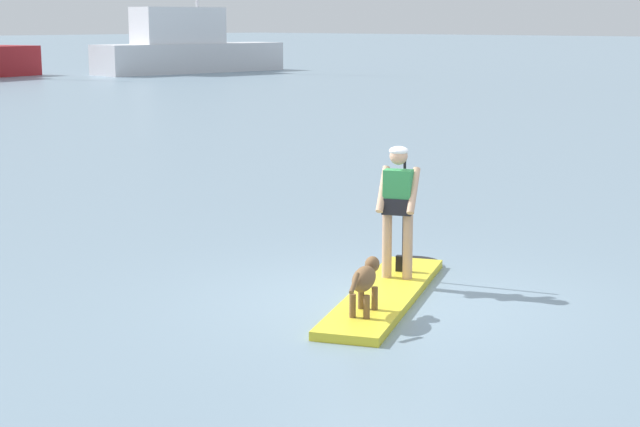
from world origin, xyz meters
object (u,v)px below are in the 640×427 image
Objects in this scene: paddleboard at (389,290)px; moored_boat_port at (187,48)px; person_paddler at (398,202)px; dog at (365,279)px.

moored_boat_port is (33.55, 41.49, 1.48)m from paddleboard.
person_paddler is 1.65× the size of dog.
paddleboard is 0.28× the size of moored_boat_port.
person_paddler is 0.12× the size of moored_boat_port.
moored_boat_port is at bearing 50.50° from dog.
dog is at bearing -129.50° from moored_boat_port.
moored_boat_port is (33.15, 41.31, 0.49)m from person_paddler.
paddleboard is 1.20m from dog.
person_paddler is at bearing 23.88° from dog.
person_paddler is 1.67m from dog.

